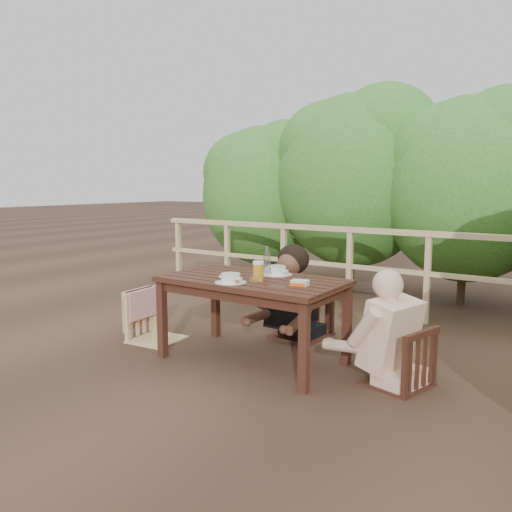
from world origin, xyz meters
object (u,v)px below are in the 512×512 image
Objects in this scene: chair_left at (156,294)px; butter_tub at (300,284)px; chair_far at (302,285)px; chair_right at (400,329)px; soup_far at (277,271)px; diner_right at (405,293)px; bread_roll at (233,280)px; woman at (303,265)px; table at (253,320)px; tumbler at (254,282)px; soup_near at (231,279)px; bottle at (267,262)px; beer_glass at (258,272)px.

chair_left is 1.60m from butter_tub.
butter_tub is (0.49, -0.91, 0.22)m from chair_far.
soup_far is at bearing -79.27° from chair_right.
diner_right is 1.33m from bread_roll.
woman is at bearing 92.46° from chair_far.
bread_roll is (-1.26, -0.43, 0.02)m from diner_right.
bread_roll is at bearing -88.34° from chair_far.
tumbler is (0.17, -0.23, 0.39)m from table.
soup_near is 0.41m from bottle.
bottle is (-0.01, -0.13, 0.09)m from soup_far.
bread_roll is 0.84× the size of butter_tub.
table is 0.49m from tumbler.
bread_roll is at bearing -105.54° from chair_left.
chair_far is 13.08× the size of tumbler.
chair_right is (2.30, 0.23, -0.02)m from chair_left.
chair_left is 0.89× the size of chair_far.
chair_left reaches higher than soup_near.
chair_far is 1.12m from tumbler.
woman reaches higher than bottle.
bread_roll is 0.41m from bottle.
table is at bearing -66.68° from chair_right.
chair_right is at bearing -26.84° from chair_far.
woman is (1.09, 0.94, 0.25)m from chair_left.
bottle is (1.15, 0.20, 0.38)m from chair_left.
table is at bearing 86.91° from bread_roll.
beer_glass reaches higher than soup_near.
chair_left is (-1.09, -0.07, 0.11)m from table.
woman reaches higher than chair_far.
bottle is (0.06, 0.13, 0.49)m from table.
beer_glass is 0.39m from butter_tub.
woman is at bearing 94.63° from bottle.
soup_near is at bearing -105.34° from bottle.
diner_right reaches higher than chair_left.
beer_glass is (0.11, -0.95, 0.08)m from woman.
bottle is at bearing 107.27° from tumbler.
chair_far is (0.00, 0.85, 0.16)m from table.
chair_far is 5.88× the size of beer_glass.
soup_far is 3.41× the size of tumbler.
tumbler is at bearing -53.65° from chair_right.
tumbler is (0.22, 0.02, -0.00)m from soup_near.
butter_tub is (0.38, 0.02, -0.06)m from beer_glass.
chair_left is 0.64× the size of diner_right.
bread_roll is at bearing 91.68° from woman.
table is 0.62m from butter_tub.
chair_right is 1.19m from beer_glass.
beer_glass is at bearing 56.02° from bread_roll.
diner_right is (0.03, 0.00, 0.28)m from chair_right.
diner_right is at bearing 105.42° from chair_right.
bottle is at bearing 107.33° from diner_right.
table is at bearing 163.41° from butter_tub.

